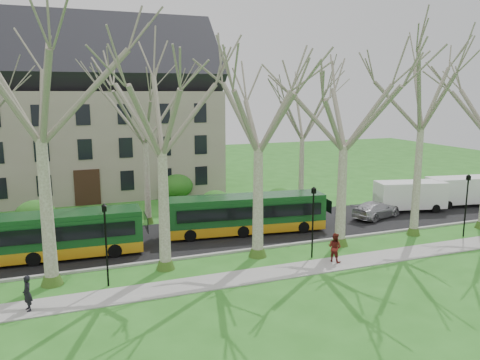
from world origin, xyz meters
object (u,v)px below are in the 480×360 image
at_px(sedan, 376,210).
at_px(van_a, 410,196).
at_px(bus_follow, 247,214).
at_px(pedestrian_a, 27,293).
at_px(bus_lead, 44,236).
at_px(pedestrian_b, 335,247).
at_px(van_b, 460,191).

distance_m(sedan, van_a, 4.18).
xyz_separation_m(bus_follow, van_a, (15.14, 0.96, -0.14)).
bearing_deg(pedestrian_a, bus_follow, 98.70).
relative_size(bus_lead, pedestrian_b, 6.52).
bearing_deg(van_b, van_a, -172.46).
relative_size(sedan, pedestrian_a, 2.77).
xyz_separation_m(van_b, pedestrian_b, (-17.85, -8.13, -0.40)).
distance_m(bus_follow, van_b, 20.58).
distance_m(bus_follow, pedestrian_a, 15.85).
bearing_deg(van_b, bus_follow, -169.19).
xyz_separation_m(van_a, pedestrian_b, (-12.43, -8.20, -0.38)).
bearing_deg(van_a, bus_lead, -163.77).
relative_size(bus_follow, pedestrian_a, 6.70).
bearing_deg(pedestrian_a, van_b, 83.55).
xyz_separation_m(van_a, van_b, (5.42, -0.08, 0.02)).
xyz_separation_m(sedan, pedestrian_a, (-24.92, -7.82, 0.16)).
relative_size(van_b, pedestrian_b, 3.34).
distance_m(bus_follow, van_a, 15.17).
xyz_separation_m(bus_follow, van_b, (20.56, 0.89, -0.12)).
bearing_deg(pedestrian_a, bus_lead, 155.02).
relative_size(sedan, pedestrian_b, 2.64).
bearing_deg(bus_lead, van_b, 5.18).
relative_size(van_a, pedestrian_a, 3.45).
distance_m(sedan, pedestrian_b, 11.13).
relative_size(bus_follow, van_b, 1.91).
bearing_deg(van_a, pedestrian_a, -150.38).
distance_m(van_b, pedestrian_a, 35.45).
xyz_separation_m(bus_lead, van_b, (33.83, 1.58, -0.15)).
bearing_deg(sedan, van_b, -103.35).
relative_size(van_a, van_b, 0.98).
bearing_deg(bus_follow, van_a, 10.19).
relative_size(bus_follow, van_a, 1.94).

